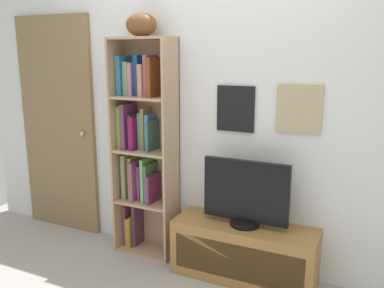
# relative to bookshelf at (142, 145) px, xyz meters

# --- Properties ---
(back_wall) EXTENTS (4.80, 0.08, 2.44)m
(back_wall) POSITION_rel_bookshelf_xyz_m (0.60, 0.13, 0.29)
(back_wall) COLOR silver
(back_wall) RESTS_ON ground
(bookshelf) EXTENTS (0.52, 0.27, 1.80)m
(bookshelf) POSITION_rel_bookshelf_xyz_m (0.00, 0.00, 0.00)
(bookshelf) COLOR tan
(bookshelf) RESTS_ON ground
(football) EXTENTS (0.27, 0.19, 0.18)m
(football) POSITION_rel_bookshelf_xyz_m (0.05, -0.03, 0.96)
(football) COLOR brown
(football) RESTS_ON bookshelf
(tv_stand) EXTENTS (1.07, 0.37, 0.43)m
(tv_stand) POSITION_rel_bookshelf_xyz_m (0.94, -0.09, -0.72)
(tv_stand) COLOR olive
(tv_stand) RESTS_ON ground
(television) EXTENTS (0.64, 0.22, 0.50)m
(television) POSITION_rel_bookshelf_xyz_m (0.94, -0.09, -0.26)
(television) COLOR black
(television) RESTS_ON tv_stand
(door) EXTENTS (0.84, 0.09, 2.02)m
(door) POSITION_rel_bookshelf_xyz_m (-0.98, 0.08, 0.07)
(door) COLOR olive
(door) RESTS_ON ground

